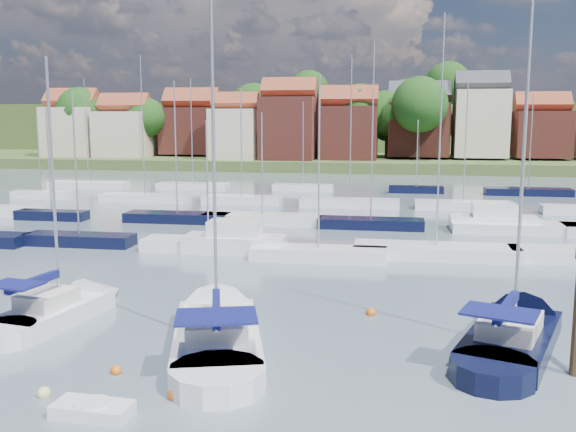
# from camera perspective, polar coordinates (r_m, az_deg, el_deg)

# --- Properties ---
(ground) EXTENTS (260.00, 260.00, 0.00)m
(ground) POSITION_cam_1_polar(r_m,az_deg,el_deg) (62.95, 4.52, 0.34)
(ground) COLOR #4D5C68
(ground) RESTS_ON ground
(sailboat_left) EXTENTS (3.95, 9.67, 12.87)m
(sailboat_left) POSITION_cam_1_polar(r_m,az_deg,el_deg) (32.06, -19.04, -7.81)
(sailboat_left) COLOR silver
(sailboat_left) RESTS_ON ground
(sailboat_centre) EXTENTS (6.73, 13.10, 17.15)m
(sailboat_centre) POSITION_cam_1_polar(r_m,az_deg,el_deg) (28.08, -6.34, -9.77)
(sailboat_centre) COLOR silver
(sailboat_centre) RESTS_ON ground
(sailboat_navy) EXTENTS (6.59, 11.76, 15.81)m
(sailboat_navy) POSITION_cam_1_polar(r_m,az_deg,el_deg) (28.92, 19.68, -9.68)
(sailboat_navy) COLOR black
(sailboat_navy) RESTS_ON ground
(tender) EXTENTS (2.53, 1.29, 0.53)m
(tender) POSITION_cam_1_polar(r_m,az_deg,el_deg) (21.85, -16.98, -16.13)
(tender) COLOR silver
(tender) RESTS_ON ground
(buoy_b) EXTENTS (0.48, 0.48, 0.48)m
(buoy_b) POSITION_cam_1_polar(r_m,az_deg,el_deg) (23.78, -20.85, -14.75)
(buoy_b) COLOR beige
(buoy_b) RESTS_ON ground
(buoy_c) EXTENTS (0.42, 0.42, 0.42)m
(buoy_c) POSITION_cam_1_polar(r_m,az_deg,el_deg) (24.92, -15.03, -13.36)
(buoy_c) COLOR #D85914
(buoy_c) RESTS_ON ground
(buoy_d) EXTENTS (0.54, 0.54, 0.54)m
(buoy_d) POSITION_cam_1_polar(r_m,az_deg,el_deg) (22.53, -9.98, -15.64)
(buoy_d) COLOR #D85914
(buoy_d) RESTS_ON ground
(buoy_e) EXTENTS (0.48, 0.48, 0.48)m
(buoy_e) POSITION_cam_1_polar(r_m,az_deg,el_deg) (30.93, 7.38, -8.70)
(buoy_e) COLOR #D85914
(buoy_e) RESTS_ON ground
(marina_field) EXTENTS (79.62, 41.41, 15.93)m
(marina_field) POSITION_cam_1_polar(r_m,az_deg,el_deg) (57.96, 5.97, 0.02)
(marina_field) COLOR silver
(marina_field) RESTS_ON ground
(far_shore_town) EXTENTS (212.46, 90.00, 22.27)m
(far_shore_town) POSITION_cam_1_polar(r_m,az_deg,el_deg) (154.78, 8.53, 7.03)
(far_shore_town) COLOR #435229
(far_shore_town) RESTS_ON ground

